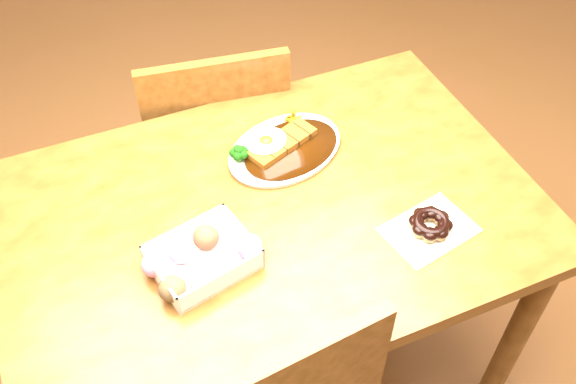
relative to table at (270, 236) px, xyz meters
name	(u,v)px	position (x,y,z in m)	size (l,w,h in m)	color
ground	(275,367)	(0.00, 0.00, -0.65)	(6.00, 6.00, 0.00)	brown
table	(270,236)	(0.00, 0.00, 0.00)	(1.20, 0.80, 0.75)	#4B2C0F
chair_far	(216,143)	(0.03, 0.54, -0.17)	(0.48, 0.48, 0.87)	#4B2C0F
katsu_curry_plate	(283,147)	(0.10, 0.16, 0.11)	(0.35, 0.29, 0.06)	white
donut_box	(201,258)	(-0.19, -0.09, 0.13)	(0.25, 0.20, 0.06)	white
pon_de_ring	(430,225)	(0.30, -0.20, 0.12)	(0.21, 0.17, 0.04)	silver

